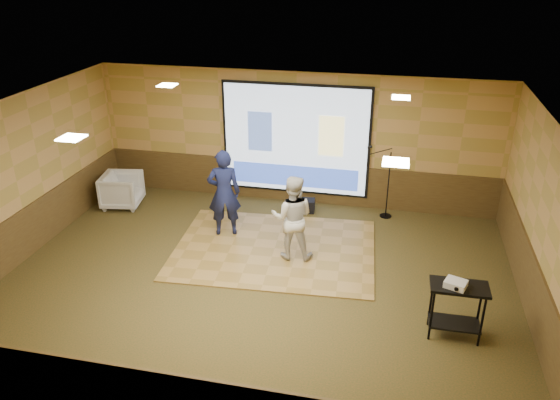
% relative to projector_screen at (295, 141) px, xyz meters
% --- Properties ---
extents(ground, '(9.00, 9.00, 0.00)m').
position_rel_projector_screen_xyz_m(ground, '(0.00, -3.44, -1.47)').
color(ground, '#2A3418').
rests_on(ground, ground).
extents(room_shell, '(9.04, 7.04, 3.02)m').
position_rel_projector_screen_xyz_m(room_shell, '(0.00, -3.44, 0.62)').
color(room_shell, tan).
rests_on(room_shell, ground).
extents(wainscot_back, '(9.00, 0.04, 0.95)m').
position_rel_projector_screen_xyz_m(wainscot_back, '(0.00, 0.04, -1.00)').
color(wainscot_back, '#432D16').
rests_on(wainscot_back, ground).
extents(wainscot_left, '(0.04, 7.00, 0.95)m').
position_rel_projector_screen_xyz_m(wainscot_left, '(-4.48, -3.44, -1.00)').
color(wainscot_left, '#432D16').
rests_on(wainscot_left, ground).
extents(wainscot_right, '(0.04, 7.00, 0.95)m').
position_rel_projector_screen_xyz_m(wainscot_right, '(4.48, -3.44, -1.00)').
color(wainscot_right, '#432D16').
rests_on(wainscot_right, ground).
extents(projector_screen, '(3.32, 0.06, 2.52)m').
position_rel_projector_screen_xyz_m(projector_screen, '(0.00, 0.00, 0.00)').
color(projector_screen, black).
rests_on(projector_screen, room_shell).
extents(downlight_nw, '(0.32, 0.32, 0.02)m').
position_rel_projector_screen_xyz_m(downlight_nw, '(-2.20, -1.64, 1.50)').
color(downlight_nw, '#FFEFBF').
rests_on(downlight_nw, room_shell).
extents(downlight_ne, '(0.32, 0.32, 0.02)m').
position_rel_projector_screen_xyz_m(downlight_ne, '(2.20, -1.64, 1.50)').
color(downlight_ne, '#FFEFBF').
rests_on(downlight_ne, room_shell).
extents(downlight_sw, '(0.32, 0.32, 0.02)m').
position_rel_projector_screen_xyz_m(downlight_sw, '(-2.20, -4.94, 1.50)').
color(downlight_sw, '#FFEFBF').
rests_on(downlight_sw, room_shell).
extents(downlight_se, '(0.32, 0.32, 0.02)m').
position_rel_projector_screen_xyz_m(downlight_se, '(2.20, -4.94, 1.50)').
color(downlight_se, '#FFEFBF').
rests_on(downlight_se, room_shell).
extents(dance_floor, '(4.03, 3.18, 0.03)m').
position_rel_projector_screen_xyz_m(dance_floor, '(0.05, -2.29, -1.46)').
color(dance_floor, olive).
rests_on(dance_floor, ground).
extents(player_left, '(0.76, 0.62, 1.80)m').
position_rel_projector_screen_xyz_m(player_left, '(-1.07, -1.88, -0.55)').
color(player_left, '#161B45').
rests_on(player_left, dance_floor).
extents(player_right, '(0.85, 0.69, 1.64)m').
position_rel_projector_screen_xyz_m(player_right, '(0.44, -2.51, -0.63)').
color(player_right, beige).
rests_on(player_right, dance_floor).
extents(av_table, '(0.84, 0.44, 0.89)m').
position_rel_projector_screen_xyz_m(av_table, '(3.28, -4.24, -0.87)').
color(av_table, black).
rests_on(av_table, ground).
extents(projector, '(0.37, 0.34, 0.10)m').
position_rel_projector_screen_xyz_m(projector, '(3.21, -4.29, -0.54)').
color(projector, white).
rests_on(projector, av_table).
extents(mic_stand, '(0.63, 0.26, 1.61)m').
position_rel_projector_screen_xyz_m(mic_stand, '(2.05, -0.34, -0.98)').
color(mic_stand, black).
rests_on(mic_stand, ground).
extents(banquet_chair, '(0.98, 0.96, 0.77)m').
position_rel_projector_screen_xyz_m(banquet_chair, '(-3.77, -1.07, -1.09)').
color(banquet_chair, gray).
rests_on(banquet_chair, ground).
extents(duffel_bag, '(0.48, 0.34, 0.28)m').
position_rel_projector_screen_xyz_m(duffel_bag, '(0.32, -0.46, -1.34)').
color(duffel_bag, black).
rests_on(duffel_bag, ground).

